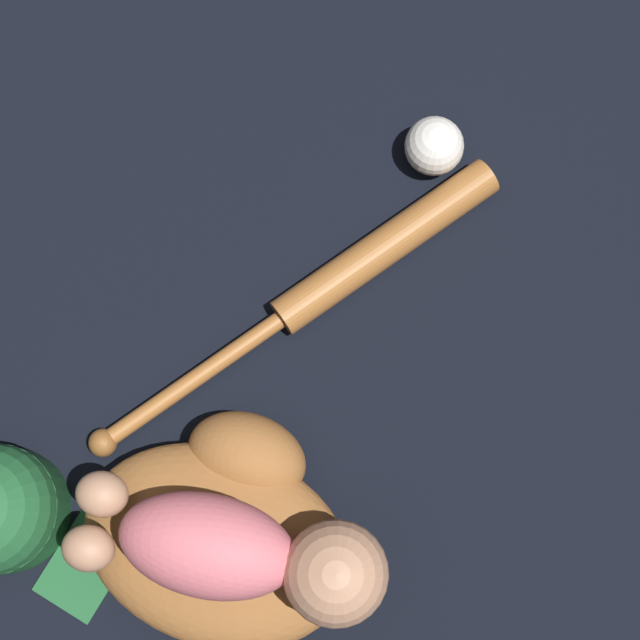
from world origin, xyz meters
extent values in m
plane|color=black|center=(0.00, 0.00, 0.00)|extent=(6.00, 6.00, 0.00)
ellipsoid|color=#935B2D|center=(-0.01, -0.04, 0.05)|extent=(0.34, 0.28, 0.10)
ellipsoid|color=#935B2D|center=(0.01, 0.05, 0.05)|extent=(0.15, 0.13, 0.10)
ellipsoid|color=#D16670|center=(-0.01, -0.04, 0.15)|extent=(0.19, 0.13, 0.10)
sphere|color=tan|center=(0.12, -0.06, 0.15)|extent=(0.11, 0.11, 0.11)
ellipsoid|color=tan|center=(-0.13, 0.00, 0.12)|extent=(0.06, 0.06, 0.05)
ellipsoid|color=tan|center=(-0.13, -0.06, 0.12)|extent=(0.06, 0.06, 0.05)
cylinder|color=#9E602D|center=(0.16, 0.31, 0.02)|extent=(0.26, 0.23, 0.05)
cylinder|color=#9E602D|center=(-0.06, 0.14, 0.02)|extent=(0.20, 0.17, 0.02)
sphere|color=brown|center=(-0.15, 0.06, 0.02)|extent=(0.03, 0.03, 0.03)
sphere|color=white|center=(0.21, 0.43, 0.04)|extent=(0.07, 0.07, 0.07)
cylinder|color=#1E562D|center=(-0.25, -0.02, 0.03)|extent=(0.14, 0.14, 0.07)
cube|color=#1E562D|center=(-0.16, -0.07, 0.00)|extent=(0.12, 0.14, 0.01)
camera|label=1|loc=(0.10, -0.03, 1.24)|focal=60.00mm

